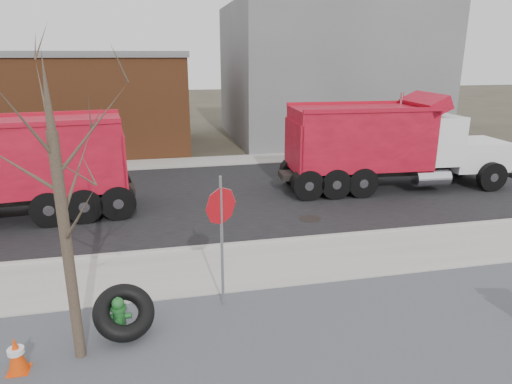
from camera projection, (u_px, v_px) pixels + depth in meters
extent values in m
plane|color=#383328|center=(235.00, 273.00, 11.11)|extent=(120.00, 120.00, 0.00)
cube|color=slate|center=(270.00, 363.00, 7.84)|extent=(60.00, 5.00, 0.03)
cube|color=#9E9B93|center=(233.00, 267.00, 11.34)|extent=(60.00, 2.50, 0.06)
cube|color=#9E9B93|center=(225.00, 246.00, 12.55)|extent=(60.00, 0.15, 0.11)
cube|color=black|center=(206.00, 197.00, 17.00)|extent=(60.00, 9.40, 0.02)
cube|color=#9E9B93|center=(193.00, 162.00, 22.32)|extent=(60.00, 2.00, 0.06)
cube|color=slate|center=(327.00, 72.00, 28.62)|extent=(12.00, 10.00, 8.00)
cylinder|color=#382D23|center=(68.00, 253.00, 7.45)|extent=(0.18, 0.18, 4.00)
cone|color=#382D23|center=(46.00, 90.00, 6.69)|extent=(0.14, 0.14, 1.20)
cylinder|color=#276732|center=(121.00, 334.00, 8.64)|extent=(0.43, 0.43, 0.06)
cylinder|color=#276732|center=(120.00, 320.00, 8.55)|extent=(0.22, 0.22, 0.58)
cylinder|color=#276732|center=(118.00, 308.00, 8.48)|extent=(0.29, 0.29, 0.05)
sphere|color=#276732|center=(118.00, 304.00, 8.45)|extent=(0.23, 0.23, 0.23)
cylinder|color=#276732|center=(117.00, 299.00, 8.42)|extent=(0.05, 0.05, 0.06)
cylinder|color=#276732|center=(110.00, 317.00, 8.50)|extent=(0.12, 0.11, 0.11)
cylinder|color=#276732|center=(128.00, 315.00, 8.56)|extent=(0.12, 0.11, 0.11)
cylinder|color=#276732|center=(118.00, 322.00, 8.38)|extent=(0.15, 0.12, 0.15)
torus|color=black|center=(124.00, 312.00, 8.49)|extent=(1.44, 1.40, 0.95)
cylinder|color=gray|center=(222.00, 244.00, 9.25)|extent=(0.06, 0.06, 2.85)
cylinder|color=#AF0C14|center=(221.00, 206.00, 9.01)|extent=(0.67, 0.44, 0.77)
cube|color=#E63D07|center=(19.00, 371.00, 7.64)|extent=(0.35, 0.35, 0.04)
cone|color=#E63D07|center=(16.00, 354.00, 7.54)|extent=(0.33, 0.33, 0.64)
cylinder|color=white|center=(16.00, 351.00, 7.53)|extent=(0.27, 0.27, 0.09)
cube|color=black|center=(389.00, 171.00, 17.98)|extent=(8.79, 1.36, 0.23)
cube|color=silver|center=(472.00, 154.00, 18.36)|extent=(2.36, 2.11, 1.13)
cube|color=silver|center=(496.00, 153.00, 18.53)|extent=(0.15, 1.79, 1.02)
cube|color=silver|center=(430.00, 138.00, 17.86)|extent=(1.76, 2.44, 1.84)
cube|color=black|center=(449.00, 124.00, 17.83)|extent=(0.16, 2.05, 0.82)
cube|color=#B80F27|center=(359.00, 137.00, 17.37)|extent=(5.24, 2.72, 2.25)
cylinder|color=silver|center=(400.00, 123.00, 18.51)|extent=(0.15, 0.15, 2.46)
cylinder|color=black|center=(458.00, 164.00, 19.63)|extent=(1.14, 0.37, 1.13)
cylinder|color=black|center=(492.00, 177.00, 17.54)|extent=(1.14, 0.37, 1.13)
cylinder|color=black|center=(319.00, 170.00, 18.54)|extent=(1.14, 0.37, 1.13)
cylinder|color=black|center=(335.00, 183.00, 16.69)|extent=(1.14, 0.37, 1.13)
cube|color=black|center=(0.00, 200.00, 14.40)|extent=(8.32, 1.73, 0.22)
cube|color=#B80F27|center=(40.00, 155.00, 14.40)|extent=(5.29, 2.94, 2.23)
cylinder|color=black|center=(85.00, 205.00, 14.30)|extent=(1.14, 0.42, 1.11)
cylinder|color=black|center=(86.00, 188.00, 16.07)|extent=(1.14, 0.42, 1.11)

